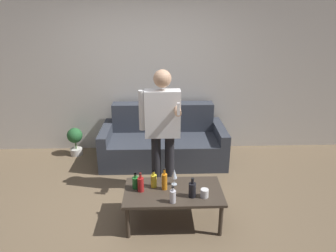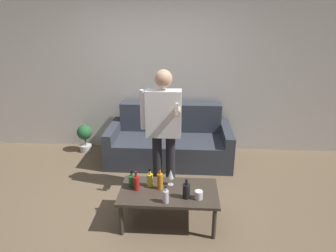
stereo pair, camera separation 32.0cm
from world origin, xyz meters
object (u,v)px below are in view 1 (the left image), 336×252
(couch, at_px, (163,141))
(person_standing_front, at_px, (162,124))
(coffee_table, at_px, (173,194))
(bottle_orange, at_px, (164,181))

(couch, bearing_deg, person_standing_front, -91.62)
(coffee_table, height_order, person_standing_front, person_standing_front)
(couch, relative_size, coffee_table, 1.79)
(bottle_orange, distance_m, person_standing_front, 0.76)
(person_standing_front, bearing_deg, coffee_table, -80.69)
(person_standing_front, bearing_deg, couch, 88.38)
(coffee_table, relative_size, bottle_orange, 4.19)
(couch, xyz_separation_m, coffee_table, (0.08, -1.59, 0.06))
(couch, bearing_deg, coffee_table, -87.07)
(coffee_table, bearing_deg, bottle_orange, 159.86)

